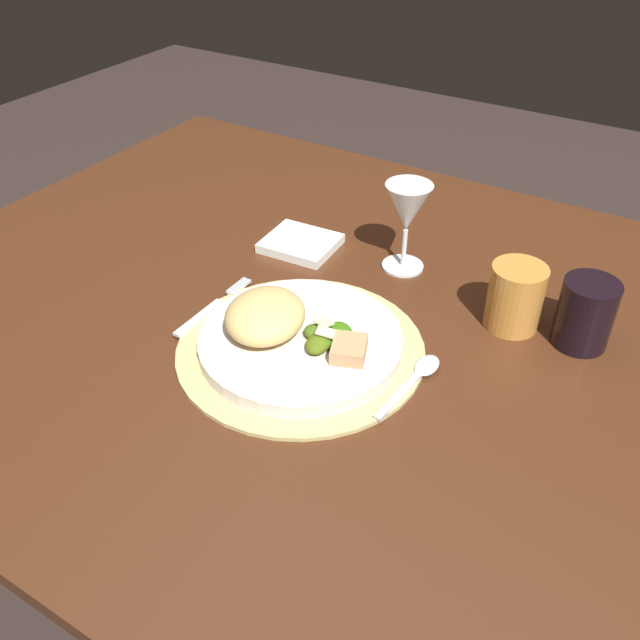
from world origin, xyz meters
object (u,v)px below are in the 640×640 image
object	(u,v)px
fork	(210,309)
dining_table	(304,378)
wine_glass	(407,211)
dinner_plate	(301,341)
dark_tumbler	(585,314)
napkin	(301,243)
spoon	(418,375)
amber_tumbler	(515,297)

from	to	relation	value
fork	dining_table	bearing A→B (deg)	41.96
fork	wine_glass	world-z (taller)	wine_glass
dinner_plate	dark_tumbler	xyz separation A→B (m)	(0.31, 0.22, 0.03)
fork	napkin	xyz separation A→B (m)	(0.01, 0.23, -0.00)
fork	wine_glass	distance (m)	0.33
spoon	fork	bearing A→B (deg)	-175.30
fork	napkin	size ratio (longest dim) A/B	1.43
dining_table	amber_tumbler	distance (m)	0.36
dining_table	dark_tumbler	distance (m)	0.44
wine_glass	amber_tumbler	bearing A→B (deg)	-16.51
napkin	wine_glass	bearing A→B (deg)	11.11
dark_tumbler	dinner_plate	bearing A→B (deg)	-145.63
napkin	wine_glass	xyz separation A→B (m)	(0.17, 0.03, 0.09)
dining_table	dark_tumbler	world-z (taller)	dark_tumbler
wine_glass	amber_tumbler	xyz separation A→B (m)	(0.20, -0.06, -0.05)
dinner_plate	wine_glass	size ratio (longest dim) A/B	1.91
dinner_plate	amber_tumbler	xyz separation A→B (m)	(0.22, 0.21, 0.03)
fork	spoon	xyz separation A→B (m)	(0.32, 0.03, 0.00)
dark_tumbler	amber_tumbler	bearing A→B (deg)	-174.09
wine_glass	amber_tumbler	world-z (taller)	wine_glass
fork	napkin	world-z (taller)	napkin
dining_table	dark_tumbler	xyz separation A→B (m)	(0.37, 0.12, 0.20)
dinner_plate	napkin	size ratio (longest dim) A/B	2.37
spoon	napkin	distance (m)	0.37
dinner_plate	napkin	xyz separation A→B (m)	(-0.15, 0.23, -0.01)
napkin	amber_tumbler	xyz separation A→B (m)	(0.37, -0.02, 0.04)
wine_glass	napkin	bearing A→B (deg)	-168.89
wine_glass	dark_tumbler	world-z (taller)	wine_glass
napkin	dark_tumbler	xyz separation A→B (m)	(0.46, -0.01, 0.04)
wine_glass	amber_tumbler	distance (m)	0.21
dining_table	dinner_plate	xyz separation A→B (m)	(0.06, -0.09, 0.16)
spoon	wine_glass	distance (m)	0.29
spoon	amber_tumbler	xyz separation A→B (m)	(0.06, 0.18, 0.04)
wine_glass	dinner_plate	bearing A→B (deg)	-95.26
fork	dark_tumbler	distance (m)	0.52
napkin	dinner_plate	bearing A→B (deg)	-57.16
dinner_plate	dark_tumbler	size ratio (longest dim) A/B	2.83
napkin	wine_glass	size ratio (longest dim) A/B	0.81
amber_tumbler	dark_tumbler	xyz separation A→B (m)	(0.09, 0.01, 0.00)
fork	spoon	world-z (taller)	spoon
fork	spoon	size ratio (longest dim) A/B	1.14
dinner_plate	napkin	bearing A→B (deg)	122.84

